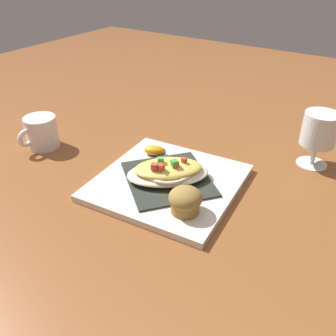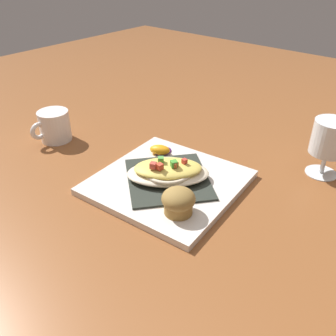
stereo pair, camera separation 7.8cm
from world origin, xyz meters
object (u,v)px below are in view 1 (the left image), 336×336
at_px(gratin_dish, 168,171).
at_px(coffee_mug, 42,134).
at_px(stemmed_glass, 319,132).
at_px(orange_garnish, 155,151).
at_px(square_plate, 168,182).
at_px(muffin, 185,200).

relative_size(gratin_dish, coffee_mug, 1.82).
bearing_deg(stemmed_glass, coffee_mug, -154.04).
bearing_deg(orange_garnish, stemmed_glass, 30.30).
bearing_deg(square_plate, coffee_mug, -175.34).
relative_size(square_plate, orange_garnish, 4.94).
relative_size(square_plate, stemmed_glass, 2.23).
distance_m(square_plate, orange_garnish, 0.12).
xyz_separation_m(gratin_dish, muffin, (0.09, -0.07, 0.00)).
xyz_separation_m(square_plate, orange_garnish, (-0.09, 0.08, 0.02)).
height_order(square_plate, muffin, muffin).
bearing_deg(muffin, coffee_mug, 174.63).
bearing_deg(stemmed_glass, muffin, -113.95).
height_order(square_plate, stemmed_glass, stemmed_glass).
distance_m(square_plate, coffee_mug, 0.38).
distance_m(square_plate, gratin_dish, 0.03).
relative_size(gratin_dish, orange_garnish, 3.39).
bearing_deg(coffee_mug, orange_garnish, 20.52).
bearing_deg(coffee_mug, stemmed_glass, 25.96).
distance_m(coffee_mug, stemmed_glass, 0.69).
bearing_deg(coffee_mug, gratin_dish, 4.64).
relative_size(muffin, coffee_mug, 0.58).
xyz_separation_m(muffin, orange_garnish, (-0.18, 0.15, -0.02)).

